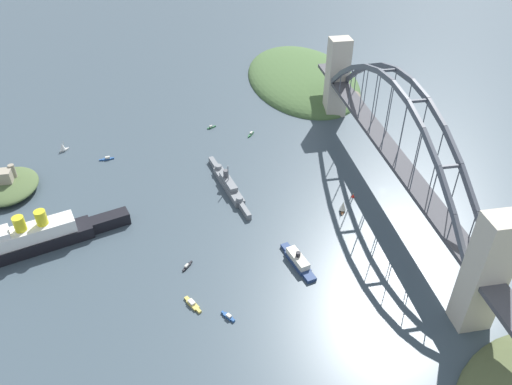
% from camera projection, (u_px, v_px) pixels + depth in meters
% --- Properties ---
extents(ground_plane, '(1400.00, 1400.00, 0.00)m').
position_uv_depth(ground_plane, '(382.00, 190.00, 305.60)').
color(ground_plane, '#3D4C56').
extents(harbor_arch_bridge, '(264.66, 15.12, 72.54)m').
position_uv_depth(harbor_arch_bridge, '(391.00, 146.00, 286.89)').
color(harbor_arch_bridge, beige).
rests_on(harbor_arch_bridge, ground).
extents(headland_east_shore, '(155.32, 93.87, 25.11)m').
position_uv_depth(headland_east_shore, '(304.00, 80.00, 439.04)').
color(headland_east_shore, '#476638').
rests_on(headland_east_shore, ground).
extents(ocean_liner, '(40.19, 100.64, 22.36)m').
position_uv_depth(ocean_liner, '(31.00, 239.00, 258.79)').
color(ocean_liner, black).
rests_on(ocean_liner, ground).
extents(naval_cruiser, '(66.35, 18.16, 16.53)m').
position_uv_depth(naval_cruiser, '(228.00, 184.00, 305.63)').
color(naval_cruiser, slate).
rests_on(naval_cruiser, ground).
extents(harbor_ferry_steamer, '(29.64, 12.39, 7.62)m').
position_uv_depth(harbor_ferry_steamer, '(298.00, 260.00, 252.33)').
color(harbor_ferry_steamer, navy).
rests_on(harbor_ferry_steamer, ground).
extents(fort_island_mid_harbor, '(41.96, 34.75, 15.85)m').
position_uv_depth(fort_island_mid_harbor, '(8.00, 186.00, 302.14)').
color(fort_island_mid_harbor, '#4C6038').
rests_on(fort_island_mid_harbor, ground).
extents(seaplane_taxiing_near_bridge, '(8.89, 10.40, 4.70)m').
position_uv_depth(seaplane_taxiing_near_bridge, '(470.00, 247.00, 261.37)').
color(seaplane_taxiing_near_bridge, '#B7B7B2').
rests_on(seaplane_taxiing_near_bridge, ground).
extents(small_boat_0, '(6.74, 4.86, 7.61)m').
position_uv_depth(small_boat_0, '(343.00, 206.00, 286.63)').
color(small_boat_0, brown).
rests_on(small_boat_0, ground).
extents(small_boat_1, '(4.03, 6.73, 2.19)m').
position_uv_depth(small_boat_1, '(211.00, 127.00, 368.45)').
color(small_boat_1, '#2D6B3D').
rests_on(small_boat_1, ground).
extents(small_boat_2, '(7.15, 5.79, 2.19)m').
position_uv_depth(small_boat_2, '(228.00, 316.00, 225.18)').
color(small_boat_2, '#234C8C').
rests_on(small_boat_2, ground).
extents(small_boat_3, '(2.62, 9.72, 2.26)m').
position_uv_depth(small_boat_3, '(107.00, 159.00, 333.16)').
color(small_boat_3, '#234C8C').
rests_on(small_boat_3, ground).
extents(small_boat_4, '(7.27, 5.63, 2.32)m').
position_uv_depth(small_boat_4, '(251.00, 134.00, 359.89)').
color(small_boat_4, '#2D6B3D').
rests_on(small_boat_4, ground).
extents(small_boat_5, '(6.88, 5.55, 1.96)m').
position_uv_depth(small_boat_5, '(187.00, 266.00, 251.26)').
color(small_boat_5, black).
rests_on(small_boat_5, ground).
extents(small_boat_6, '(11.18, 7.54, 2.22)m').
position_uv_depth(small_boat_6, '(193.00, 304.00, 231.06)').
color(small_boat_6, gold).
rests_on(small_boat_6, ground).
extents(small_boat_7, '(5.84, 6.24, 6.96)m').
position_uv_depth(small_boat_7, '(63.00, 147.00, 340.68)').
color(small_boat_7, silver).
rests_on(small_boat_7, ground).
extents(channel_marker_buoy, '(2.20, 2.20, 2.75)m').
position_uv_depth(channel_marker_buoy, '(353.00, 196.00, 298.98)').
color(channel_marker_buoy, red).
rests_on(channel_marker_buoy, ground).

